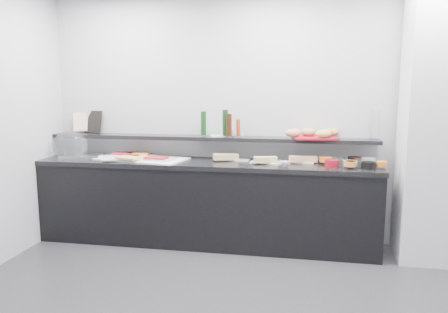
% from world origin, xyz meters
% --- Properties ---
extents(back_wall, '(5.00, 0.02, 2.70)m').
position_xyz_m(back_wall, '(0.00, 2.00, 1.35)').
color(back_wall, '#ACAEB3').
rests_on(back_wall, ground).
extents(column, '(0.50, 0.50, 2.70)m').
position_xyz_m(column, '(1.50, 1.65, 1.35)').
color(column, silver).
rests_on(column, ground).
extents(buffet_cabinet, '(3.60, 0.60, 0.85)m').
position_xyz_m(buffet_cabinet, '(-0.70, 1.70, 0.42)').
color(buffet_cabinet, black).
rests_on(buffet_cabinet, ground).
extents(counter_top, '(3.62, 0.62, 0.05)m').
position_xyz_m(counter_top, '(-0.70, 1.70, 0.88)').
color(counter_top, black).
rests_on(counter_top, buffet_cabinet).
extents(wall_shelf, '(3.60, 0.25, 0.04)m').
position_xyz_m(wall_shelf, '(-0.70, 1.88, 1.13)').
color(wall_shelf, black).
rests_on(wall_shelf, back_wall).
extents(cloche_base, '(0.48, 0.37, 0.04)m').
position_xyz_m(cloche_base, '(-2.11, 1.68, 0.92)').
color(cloche_base, silver).
rests_on(cloche_base, counter_top).
extents(cloche_dome, '(0.44, 0.32, 0.34)m').
position_xyz_m(cloche_dome, '(-2.26, 1.73, 1.03)').
color(cloche_dome, white).
rests_on(cloche_dome, cloche_base).
extents(linen_runner, '(1.09, 0.68, 0.01)m').
position_xyz_m(linen_runner, '(-1.44, 1.71, 0.91)').
color(linen_runner, white).
rests_on(linen_runner, counter_top).
extents(platter_meat_a, '(0.37, 0.27, 0.01)m').
position_xyz_m(platter_meat_a, '(-1.63, 1.83, 0.92)').
color(platter_meat_a, white).
rests_on(platter_meat_a, linen_runner).
extents(food_meat_a, '(0.23, 0.15, 0.02)m').
position_xyz_m(food_meat_a, '(-1.67, 1.81, 0.94)').
color(food_meat_a, maroon).
rests_on(food_meat_a, platter_meat_a).
extents(platter_salmon, '(0.31, 0.23, 0.01)m').
position_xyz_m(platter_salmon, '(-1.46, 1.82, 0.92)').
color(platter_salmon, silver).
rests_on(platter_salmon, linen_runner).
extents(food_salmon, '(0.25, 0.17, 0.02)m').
position_xyz_m(food_salmon, '(-1.50, 1.85, 0.94)').
color(food_salmon, orange).
rests_on(food_salmon, platter_salmon).
extents(platter_cheese, '(0.38, 0.32, 0.01)m').
position_xyz_m(platter_cheese, '(-1.64, 1.59, 0.92)').
color(platter_cheese, white).
rests_on(platter_cheese, linen_runner).
extents(food_cheese, '(0.28, 0.22, 0.02)m').
position_xyz_m(food_cheese, '(-1.50, 1.54, 0.94)').
color(food_cheese, '#E0C157').
rests_on(food_cheese, platter_cheese).
extents(platter_meat_b, '(0.36, 0.28, 0.01)m').
position_xyz_m(platter_meat_b, '(-1.17, 1.62, 0.92)').
color(platter_meat_b, silver).
rests_on(platter_meat_b, linen_runner).
extents(food_meat_b, '(0.24, 0.17, 0.02)m').
position_xyz_m(food_meat_b, '(-1.21, 1.60, 0.94)').
color(food_meat_b, maroon).
rests_on(food_meat_b, platter_meat_b).
extents(sandwich_plate_left, '(0.31, 0.14, 0.01)m').
position_xyz_m(sandwich_plate_left, '(-0.40, 1.83, 0.91)').
color(sandwich_plate_left, silver).
rests_on(sandwich_plate_left, counter_top).
extents(sandwich_food_left, '(0.28, 0.19, 0.06)m').
position_xyz_m(sandwich_food_left, '(-0.49, 1.78, 0.94)').
color(sandwich_food_left, tan).
rests_on(sandwich_food_left, sandwich_plate_left).
extents(tongs_left, '(0.15, 0.08, 0.01)m').
position_xyz_m(tongs_left, '(-0.54, 1.77, 0.92)').
color(tongs_left, silver).
rests_on(tongs_left, sandwich_plate_left).
extents(sandwich_plate_mid, '(0.35, 0.25, 0.01)m').
position_xyz_m(sandwich_plate_mid, '(-0.05, 1.71, 0.91)').
color(sandwich_plate_mid, silver).
rests_on(sandwich_plate_mid, counter_top).
extents(sandwich_food_mid, '(0.25, 0.14, 0.06)m').
position_xyz_m(sandwich_food_mid, '(-0.06, 1.66, 0.94)').
color(sandwich_food_mid, '#D2B96E').
rests_on(sandwich_food_mid, sandwich_plate_mid).
extents(tongs_mid, '(0.15, 0.07, 0.01)m').
position_xyz_m(tongs_mid, '(-0.15, 1.59, 0.92)').
color(tongs_mid, silver).
rests_on(tongs_mid, sandwich_plate_mid).
extents(sandwich_plate_right, '(0.38, 0.17, 0.01)m').
position_xyz_m(sandwich_plate_right, '(0.24, 1.82, 0.91)').
color(sandwich_plate_right, white).
rests_on(sandwich_plate_right, counter_top).
extents(sandwich_food_right, '(0.30, 0.16, 0.06)m').
position_xyz_m(sandwich_food_right, '(0.32, 1.79, 0.94)').
color(sandwich_food_right, tan).
rests_on(sandwich_food_right, sandwich_plate_right).
extents(tongs_right, '(0.16, 0.03, 0.01)m').
position_xyz_m(tongs_right, '(0.13, 1.75, 0.92)').
color(tongs_right, '#BABDC1').
rests_on(tongs_right, sandwich_plate_right).
extents(bowl_glass_fruit, '(0.16, 0.16, 0.07)m').
position_xyz_m(bowl_glass_fruit, '(0.67, 1.80, 0.94)').
color(bowl_glass_fruit, white).
rests_on(bowl_glass_fruit, counter_top).
extents(fill_glass_fruit, '(0.15, 0.15, 0.05)m').
position_xyz_m(fill_glass_fruit, '(0.55, 1.78, 0.95)').
color(fill_glass_fruit, orange).
rests_on(fill_glass_fruit, bowl_glass_fruit).
extents(bowl_black_jam, '(0.16, 0.16, 0.07)m').
position_xyz_m(bowl_black_jam, '(0.85, 1.85, 0.94)').
color(bowl_black_jam, black).
rests_on(bowl_black_jam, counter_top).
extents(fill_black_jam, '(0.13, 0.13, 0.05)m').
position_xyz_m(fill_black_jam, '(0.86, 1.85, 0.95)').
color(fill_black_jam, '#4F140B').
rests_on(fill_black_jam, bowl_black_jam).
extents(bowl_glass_cream, '(0.21, 0.21, 0.07)m').
position_xyz_m(bowl_glass_cream, '(0.93, 1.77, 0.94)').
color(bowl_glass_cream, white).
rests_on(bowl_glass_cream, counter_top).
extents(fill_glass_cream, '(0.15, 0.15, 0.05)m').
position_xyz_m(fill_glass_cream, '(0.98, 1.83, 0.95)').
color(fill_glass_cream, silver).
rests_on(fill_glass_cream, bowl_glass_cream).
extents(bowl_red_jam, '(0.15, 0.15, 0.07)m').
position_xyz_m(bowl_red_jam, '(0.60, 1.62, 0.94)').
color(bowl_red_jam, maroon).
rests_on(bowl_red_jam, counter_top).
extents(fill_red_jam, '(0.11, 0.11, 0.05)m').
position_xyz_m(fill_red_jam, '(0.78, 1.56, 0.95)').
color(fill_red_jam, '#51100B').
rests_on(fill_red_jam, bowl_red_jam).
extents(bowl_glass_salmon, '(0.21, 0.21, 0.07)m').
position_xyz_m(bowl_glass_salmon, '(0.78, 1.62, 0.94)').
color(bowl_glass_salmon, white).
rests_on(bowl_glass_salmon, counter_top).
extents(fill_glass_salmon, '(0.14, 0.14, 0.05)m').
position_xyz_m(fill_glass_salmon, '(0.78, 1.56, 0.95)').
color(fill_glass_salmon, orange).
rests_on(fill_glass_salmon, bowl_glass_salmon).
extents(bowl_black_fruit, '(0.17, 0.17, 0.07)m').
position_xyz_m(bowl_black_fruit, '(0.95, 1.58, 0.94)').
color(bowl_black_fruit, black).
rests_on(bowl_black_fruit, counter_top).
extents(fill_black_fruit, '(0.11, 0.11, 0.05)m').
position_xyz_m(fill_black_fruit, '(1.07, 1.60, 0.95)').
color(fill_black_fruit, '#CD6A1B').
rests_on(fill_black_fruit, bowl_black_fruit).
extents(framed_print, '(0.25, 0.15, 0.26)m').
position_xyz_m(framed_print, '(-2.10, 1.97, 1.28)').
color(framed_print, black).
rests_on(framed_print, wall_shelf).
extents(print_art, '(0.17, 0.11, 0.22)m').
position_xyz_m(print_art, '(-2.25, 1.96, 1.28)').
color(print_art, beige).
rests_on(print_art, framed_print).
extents(condiment_tray, '(0.29, 0.24, 0.01)m').
position_xyz_m(condiment_tray, '(-0.56, 1.91, 1.16)').
color(condiment_tray, white).
rests_on(condiment_tray, wall_shelf).
extents(bottle_green_a, '(0.07, 0.07, 0.26)m').
position_xyz_m(bottle_green_a, '(-0.75, 1.87, 1.29)').
color(bottle_green_a, '#0F3713').
rests_on(bottle_green_a, condiment_tray).
extents(bottle_brown, '(0.08, 0.08, 0.24)m').
position_xyz_m(bottle_brown, '(-0.46, 1.81, 1.28)').
color(bottle_brown, '#321709').
rests_on(bottle_brown, condiment_tray).
extents(bottle_green_b, '(0.07, 0.07, 0.28)m').
position_xyz_m(bottle_green_b, '(-0.51, 1.88, 1.30)').
color(bottle_green_b, '#0E3312').
rests_on(bottle_green_b, condiment_tray).
extents(bottle_hot, '(0.05, 0.05, 0.18)m').
position_xyz_m(bottle_hot, '(-0.37, 1.84, 1.25)').
color(bottle_hot, '#A0300B').
rests_on(bottle_hot, condiment_tray).
extents(shaker_salt, '(0.04, 0.04, 0.07)m').
position_xyz_m(shaker_salt, '(-0.33, 1.86, 1.20)').
color(shaker_salt, white).
rests_on(shaker_salt, condiment_tray).
extents(shaker_pepper, '(0.04, 0.04, 0.07)m').
position_xyz_m(shaker_pepper, '(-0.42, 1.87, 1.20)').
color(shaker_pepper, white).
rests_on(shaker_pepper, condiment_tray).
extents(bread_tray, '(0.49, 0.39, 0.02)m').
position_xyz_m(bread_tray, '(0.44, 1.86, 1.16)').
color(bread_tray, maroon).
rests_on(bread_tray, wall_shelf).
extents(bread_roll_nw, '(0.13, 0.08, 0.08)m').
position_xyz_m(bread_roll_nw, '(0.36, 1.95, 1.21)').
color(bread_roll_nw, tan).
rests_on(bread_roll_nw, bread_tray).
extents(bread_roll_n, '(0.15, 0.12, 0.08)m').
position_xyz_m(bread_roll_n, '(0.39, 1.95, 1.21)').
color(bread_roll_n, '#AF7643').
rests_on(bread_roll_n, bread_tray).
extents(bread_roll_ne, '(0.17, 0.13, 0.08)m').
position_xyz_m(bread_roll_ne, '(0.61, 1.97, 1.21)').
color(bread_roll_ne, '#BB8847').
rests_on(bread_roll_ne, bread_tray).
extents(bread_roll_sw, '(0.16, 0.12, 0.08)m').
position_xyz_m(bread_roll_sw, '(0.20, 1.80, 1.21)').
color(bread_roll_sw, tan).
rests_on(bread_roll_sw, bread_tray).
extents(bread_roll_s, '(0.17, 0.13, 0.08)m').
position_xyz_m(bread_roll_s, '(0.52, 1.78, 1.21)').
color(bread_roll_s, gold).
rests_on(bread_roll_s, bread_tray).
extents(bread_roll_se, '(0.13, 0.10, 0.08)m').
position_xyz_m(bread_roll_se, '(0.55, 1.86, 1.21)').
color(bread_roll_se, '#BA9347').
rests_on(bread_roll_se, bread_tray).
extents(bread_roll_midw, '(0.16, 0.14, 0.08)m').
position_xyz_m(bread_roll_midw, '(0.23, 1.86, 1.21)').
color(bread_roll_midw, tan).
rests_on(bread_roll_midw, bread_tray).
extents(bread_roll_mide, '(0.16, 0.11, 0.08)m').
position_xyz_m(bread_roll_mide, '(0.37, 1.91, 1.21)').
color(bread_roll_mide, '#B98146').
rests_on(bread_roll_mide, bread_tray).
extents(carafe, '(0.11, 0.11, 0.30)m').
position_xyz_m(carafe, '(1.04, 1.90, 1.30)').
color(carafe, silver).
rests_on(carafe, wall_shelf).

